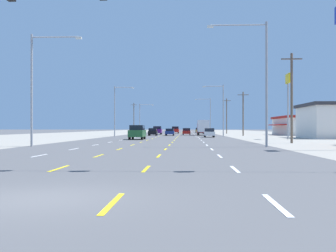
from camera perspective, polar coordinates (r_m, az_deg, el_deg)
ground_plane at (r=75.53m, az=0.02°, el=-1.47°), size 572.00×572.00×0.00m
lot_apron_left at (r=80.52m, az=-17.87°, el=-1.38°), size 28.00×440.00×0.01m
lot_apron_right at (r=78.43m, az=18.40°, el=-1.41°), size 28.00×440.00×0.01m
lane_markings at (r=114.00m, az=0.88°, el=-1.05°), size 10.64×227.60×0.01m
signal_span_wire at (r=17.11m, az=-9.08°, el=12.47°), size 27.52×0.52×9.14m
suv_inner_left_nearest at (r=57.64m, az=-4.24°, el=-0.84°), size 1.98×4.90×1.98m
hatchback_far_right_near at (r=71.25m, az=5.67°, el=-0.91°), size 1.72×3.90×1.54m
hatchback_inner_left_mid at (r=84.93m, az=-2.09°, el=-0.80°), size 1.72×3.90×1.54m
sedan_center_turn_midfar at (r=85.67m, az=0.25°, el=-0.82°), size 1.80×4.50×1.46m
box_truck_far_right_far at (r=89.18m, az=4.83°, el=-0.10°), size 2.40×7.20×3.23m
hatchback_inner_right_farther at (r=91.04m, az=2.55°, el=-0.77°), size 1.72×3.90×1.54m
suv_inner_left_farthest at (r=99.32m, az=-1.45°, el=-0.58°), size 1.98×4.90×1.98m
hatchback_far_right_distant_a at (r=108.02m, az=4.45°, el=-0.68°), size 1.72×3.90×1.54m
suv_center_turn_distant_b at (r=117.28m, az=1.02°, el=-0.53°), size 1.98×4.90×1.98m
hatchback_far_right_distant_c at (r=135.07m, az=4.16°, el=-0.59°), size 1.72×3.90×1.54m
storefront_right_row_1 at (r=68.83m, az=21.87°, el=0.67°), size 9.56×11.85×5.35m
storefront_right_row_2 at (r=96.43m, az=18.65°, el=0.06°), size 13.91×18.10×4.16m
pole_sign_right_row_1 at (r=60.71m, az=16.11°, el=4.77°), size 0.24×2.18×9.20m
streetlight_left_row_0 at (r=38.19m, az=-17.50°, el=5.90°), size 4.49×0.26×9.78m
streetlight_right_row_0 at (r=36.50m, az=12.51°, el=7.01°), size 5.12×0.26×10.66m
streetlight_left_row_1 at (r=78.68m, az=-7.06°, el=2.55°), size 3.72×0.26×9.46m
streetlight_right_row_1 at (r=77.84m, az=7.29°, el=2.65°), size 3.96×0.26×9.59m
streetlight_left_row_2 at (r=120.05m, az=-3.68°, el=1.38°), size 4.08×0.26×8.53m
streetlight_right_row_2 at (r=119.54m, az=5.60°, el=1.79°), size 4.52×0.26×10.06m
utility_pole_right_row_0 at (r=45.88m, az=16.58°, el=3.91°), size 2.20×0.26×9.50m
utility_pole_right_row_1 at (r=84.70m, az=10.25°, el=1.78°), size 2.20×0.26×8.82m
utility_pole_right_row_2 at (r=114.87m, az=8.03°, el=1.45°), size 2.20×0.26×9.62m
utility_pole_left_row_3 at (r=141.21m, az=-4.70°, el=1.21°), size 2.20×0.26×9.96m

